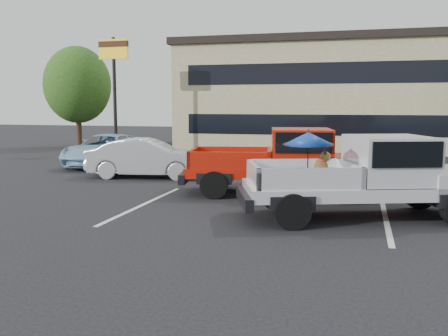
{
  "coord_description": "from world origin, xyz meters",
  "views": [
    {
      "loc": [
        2.36,
        -9.76,
        2.59
      ],
      "look_at": [
        -0.28,
        -0.05,
        1.3
      ],
      "focal_mm": 40.0,
      "sensor_mm": 36.0,
      "label": 1
    }
  ],
  "objects_px": {
    "tree_back": "(422,75)",
    "red_pickup": "(295,158)",
    "silver_pickup": "(378,172)",
    "silver_sedan": "(147,158)",
    "blue_suv": "(106,150)",
    "tree_left": "(77,85)",
    "motel_sign": "(114,64)"
  },
  "relations": [
    {
      "from": "motel_sign",
      "to": "red_pickup",
      "type": "bearing_deg",
      "value": -41.71
    },
    {
      "from": "silver_pickup",
      "to": "silver_sedan",
      "type": "xyz_separation_m",
      "value": [
        -7.69,
        4.52,
        -0.36
      ]
    },
    {
      "from": "red_pickup",
      "to": "blue_suv",
      "type": "bearing_deg",
      "value": 140.65
    },
    {
      "from": "tree_left",
      "to": "silver_sedan",
      "type": "height_order",
      "value": "tree_left"
    },
    {
      "from": "motel_sign",
      "to": "silver_pickup",
      "type": "height_order",
      "value": "motel_sign"
    },
    {
      "from": "motel_sign",
      "to": "silver_sedan",
      "type": "xyz_separation_m",
      "value": [
        5.12,
        -7.5,
        -3.96
      ]
    },
    {
      "from": "tree_back",
      "to": "red_pickup",
      "type": "bearing_deg",
      "value": -105.59
    },
    {
      "from": "red_pickup",
      "to": "tree_back",
      "type": "bearing_deg",
      "value": 63.82
    },
    {
      "from": "tree_back",
      "to": "silver_sedan",
      "type": "bearing_deg",
      "value": -121.88
    },
    {
      "from": "blue_suv",
      "to": "tree_back",
      "type": "bearing_deg",
      "value": 46.58
    },
    {
      "from": "silver_pickup",
      "to": "blue_suv",
      "type": "xyz_separation_m",
      "value": [
        -10.81,
        7.31,
        -0.39
      ]
    },
    {
      "from": "tree_back",
      "to": "blue_suv",
      "type": "relative_size",
      "value": 1.49
    },
    {
      "from": "motel_sign",
      "to": "silver_sedan",
      "type": "relative_size",
      "value": 1.43
    },
    {
      "from": "motel_sign",
      "to": "red_pickup",
      "type": "height_order",
      "value": "motel_sign"
    },
    {
      "from": "silver_pickup",
      "to": "silver_sedan",
      "type": "height_order",
      "value": "silver_pickup"
    },
    {
      "from": "motel_sign",
      "to": "silver_sedan",
      "type": "distance_m",
      "value": 9.9
    },
    {
      "from": "blue_suv",
      "to": "tree_left",
      "type": "bearing_deg",
      "value": 128.0
    },
    {
      "from": "tree_back",
      "to": "silver_sedan",
      "type": "xyz_separation_m",
      "value": [
        -10.88,
        -17.5,
        -3.72
      ]
    },
    {
      "from": "tree_back",
      "to": "silver_pickup",
      "type": "xyz_separation_m",
      "value": [
        -3.2,
        -22.02,
        -3.36
      ]
    },
    {
      "from": "tree_left",
      "to": "silver_sedan",
      "type": "relative_size",
      "value": 1.43
    },
    {
      "from": "silver_pickup",
      "to": "blue_suv",
      "type": "relative_size",
      "value": 1.26
    },
    {
      "from": "motel_sign",
      "to": "tree_back",
      "type": "relative_size",
      "value": 0.84
    },
    {
      "from": "tree_left",
      "to": "blue_suv",
      "type": "distance_m",
      "value": 10.24
    },
    {
      "from": "red_pickup",
      "to": "tree_left",
      "type": "bearing_deg",
      "value": 128.96
    },
    {
      "from": "tree_left",
      "to": "silver_sedan",
      "type": "bearing_deg",
      "value": -49.04
    },
    {
      "from": "tree_left",
      "to": "silver_sedan",
      "type": "xyz_separation_m",
      "value": [
        9.12,
        -10.5,
        -3.04
      ]
    },
    {
      "from": "tree_left",
      "to": "silver_pickup",
      "type": "height_order",
      "value": "tree_left"
    },
    {
      "from": "motel_sign",
      "to": "blue_suv",
      "type": "xyz_separation_m",
      "value": [
        1.99,
        -4.72,
        -3.99
      ]
    },
    {
      "from": "motel_sign",
      "to": "tree_left",
      "type": "height_order",
      "value": "tree_left"
    },
    {
      "from": "tree_left",
      "to": "blue_suv",
      "type": "relative_size",
      "value": 1.26
    },
    {
      "from": "silver_pickup",
      "to": "silver_sedan",
      "type": "bearing_deg",
      "value": 130.17
    },
    {
      "from": "red_pickup",
      "to": "silver_sedan",
      "type": "relative_size",
      "value": 1.43
    }
  ]
}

